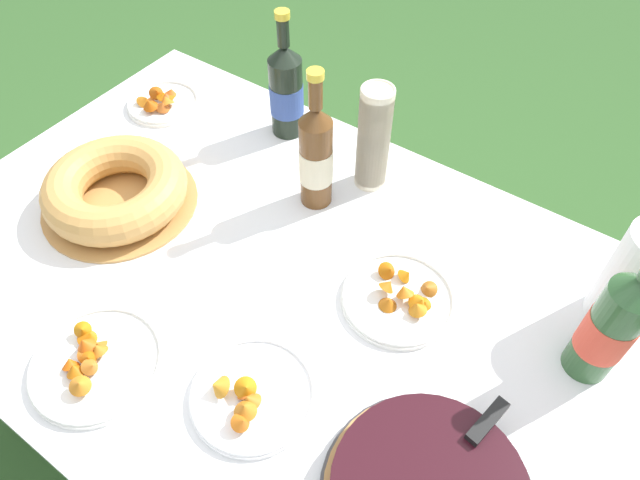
# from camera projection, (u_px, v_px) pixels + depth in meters

# --- Properties ---
(ground_plane) EXTENTS (16.00, 16.00, 0.00)m
(ground_plane) POSITION_uv_depth(u_px,v_px,m) (290.00, 427.00, 1.72)
(ground_plane) COLOR #335B28
(garden_table) EXTENTS (1.51, 0.98, 0.75)m
(garden_table) POSITION_uv_depth(u_px,v_px,m) (277.00, 300.00, 1.20)
(garden_table) COLOR brown
(garden_table) RESTS_ON ground_plane
(tablecloth) EXTENTS (1.52, 0.99, 0.10)m
(tablecloth) POSITION_uv_depth(u_px,v_px,m) (275.00, 282.00, 1.16)
(tablecloth) COLOR white
(tablecloth) RESTS_ON garden_table
(serving_knife) EXTENTS (0.09, 0.37, 0.01)m
(serving_knife) POSITION_uv_depth(u_px,v_px,m) (444.00, 473.00, 0.84)
(serving_knife) COLOR silver
(serving_knife) RESTS_ON berry_tart
(bundt_cake) EXTENTS (0.34, 0.34, 0.09)m
(bundt_cake) POSITION_uv_depth(u_px,v_px,m) (116.00, 189.00, 1.24)
(bundt_cake) COLOR #B78447
(bundt_cake) RESTS_ON tablecloth
(cup_stack) EXTENTS (0.07, 0.07, 0.25)m
(cup_stack) POSITION_uv_depth(u_px,v_px,m) (374.00, 139.00, 1.23)
(cup_stack) COLOR beige
(cup_stack) RESTS_ON tablecloth
(cider_bottle_green) EXTENTS (0.08, 0.08, 0.34)m
(cider_bottle_green) POSITION_uv_depth(u_px,v_px,m) (611.00, 326.00, 0.92)
(cider_bottle_green) COLOR #2D562D
(cider_bottle_green) RESTS_ON tablecloth
(cider_bottle_amber) EXTENTS (0.07, 0.07, 0.33)m
(cider_bottle_amber) POSITION_uv_depth(u_px,v_px,m) (316.00, 156.00, 1.19)
(cider_bottle_amber) COLOR brown
(cider_bottle_amber) RESTS_ON tablecloth
(juice_bottle_red) EXTENTS (0.08, 0.08, 0.32)m
(juice_bottle_red) POSITION_uv_depth(u_px,v_px,m) (286.00, 91.00, 1.35)
(juice_bottle_red) COLOR black
(juice_bottle_red) RESTS_ON tablecloth
(snack_plate_near) EXTENTS (0.24, 0.24, 0.05)m
(snack_plate_near) POSITION_uv_depth(u_px,v_px,m) (95.00, 362.00, 1.01)
(snack_plate_near) COLOR white
(snack_plate_near) RESTS_ON tablecloth
(snack_plate_left) EXTENTS (0.22, 0.22, 0.06)m
(snack_plate_left) POSITION_uv_depth(u_px,v_px,m) (251.00, 395.00, 0.97)
(snack_plate_left) COLOR white
(snack_plate_left) RESTS_ON tablecloth
(snack_plate_right) EXTENTS (0.22, 0.22, 0.06)m
(snack_plate_right) POSITION_uv_depth(u_px,v_px,m) (400.00, 297.00, 1.10)
(snack_plate_right) COLOR white
(snack_plate_right) RESTS_ON tablecloth
(snack_plate_far) EXTENTS (0.19, 0.19, 0.06)m
(snack_plate_far) POSITION_uv_depth(u_px,v_px,m) (162.00, 102.00, 1.50)
(snack_plate_far) COLOR white
(snack_plate_far) RESTS_ON tablecloth
(paper_towel_roll) EXTENTS (0.11, 0.11, 0.22)m
(paper_towel_roll) POSITION_uv_depth(u_px,v_px,m) (637.00, 279.00, 1.00)
(paper_towel_roll) COLOR white
(paper_towel_roll) RESTS_ON tablecloth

